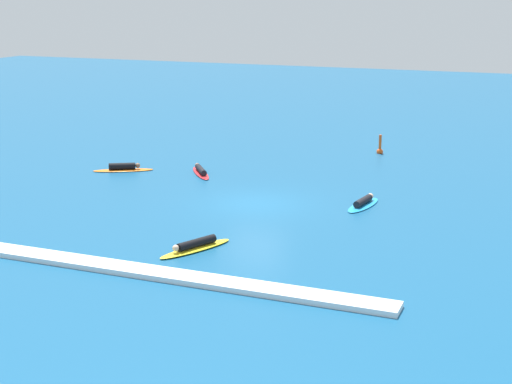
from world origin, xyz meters
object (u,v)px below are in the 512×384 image
Objects in this scene: surfer_on_orange_board at (123,168)px; marker_buoy at (380,149)px; surfer_on_yellow_board at (195,246)px; surfer_on_red_board at (201,171)px; surfer_on_blue_board at (364,203)px.

surfer_on_orange_board is 2.61× the size of marker_buoy.
surfer_on_orange_board is 0.98× the size of surfer_on_yellow_board.
surfer_on_red_board is 11.64m from surfer_on_yellow_board.
surfer_on_blue_board is (12.85, -1.87, -0.02)m from surfer_on_orange_board.
surfer_on_red_board is 0.88× the size of surfer_on_yellow_board.
surfer_on_red_board is (3.89, 0.88, -0.01)m from surfer_on_orange_board.
marker_buoy reaches higher than surfer_on_blue_board.
surfer_on_orange_board is at bearing -140.51° from marker_buoy.
marker_buoy is (-1.82, 10.95, 0.11)m from surfer_on_blue_board.
surfer_on_orange_board is 1.11× the size of surfer_on_red_board.
surfer_on_yellow_board is (-4.05, -7.81, 0.01)m from surfer_on_blue_board.
surfer_on_yellow_board reaches higher than surfer_on_blue_board.
surfer_on_blue_board is 2.45× the size of marker_buoy.
surfer_on_blue_board reaches higher than surfer_on_red_board.
surfer_on_yellow_board is at bearing -76.80° from surfer_on_orange_board.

